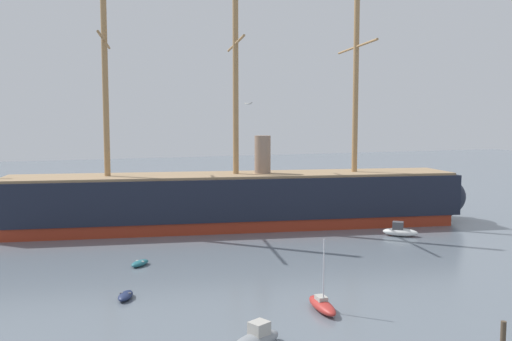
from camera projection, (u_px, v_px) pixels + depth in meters
tall_ship at (236, 199)px, 76.80m from camera, size 76.11×22.63×36.97m
motorboat_foreground_left at (257, 338)px, 36.31m from camera, size 4.33×3.12×1.68m
sailboat_near_centre at (322, 305)px, 43.23m from camera, size 1.84×4.64×5.88m
dinghy_mid_left at (126, 296)px, 46.03m from camera, size 2.02×2.72×0.59m
dinghy_alongside_bow at (140, 263)px, 56.51m from camera, size 2.59×2.53×0.60m
motorboat_alongside_stern at (400, 231)px, 71.06m from camera, size 4.65×4.34×1.89m
dinghy_far_right at (379, 214)px, 86.31m from camera, size 2.43×2.02×0.53m
dinghy_distant_centre at (220, 213)px, 87.07m from camera, size 2.01×1.06×0.45m
mooring_piling_nearest at (503, 338)px, 35.19m from camera, size 0.36×0.36×2.18m
seagull_in_flight at (248, 104)px, 36.64m from camera, size 0.41×1.26×0.14m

